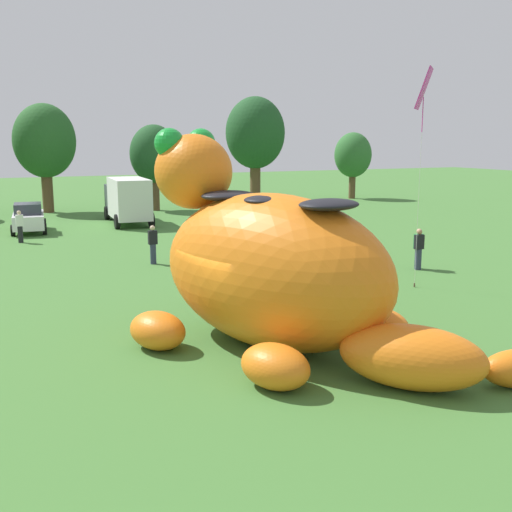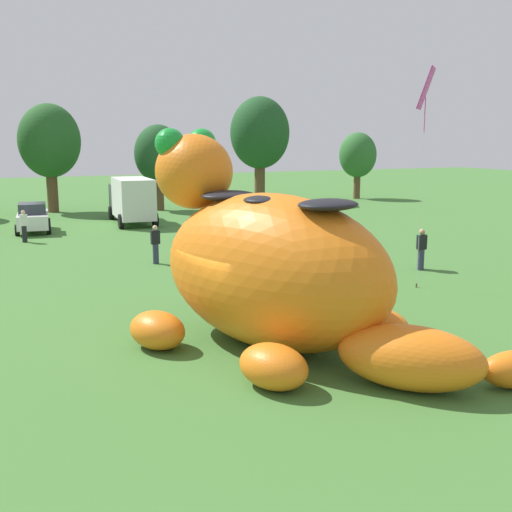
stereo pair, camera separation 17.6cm
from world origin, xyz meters
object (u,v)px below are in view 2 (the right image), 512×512
spectator_far_side (320,243)px  spectator_mid_field (156,245)px  giant_inflatable_creature (273,269)px  spectator_wandering (421,249)px  spectator_by_cars (24,226)px  car_white (33,217)px  tethered_flying_kite (426,92)px  spectator_near_inflatable (421,250)px  box_truck (131,199)px

spectator_far_side → spectator_mid_field: bearing=159.8°
giant_inflatable_creature → spectator_mid_field: 12.11m
giant_inflatable_creature → spectator_wandering: giant_inflatable_creature is taller
spectator_by_cars → car_white: bearing=78.6°
car_white → tethered_flying_kite: tethered_flying_kite is taller
tethered_flying_kite → spectator_wandering: bearing=49.2°
car_white → spectator_wandering: car_white is taller
spectator_far_side → tethered_flying_kite: tethered_flying_kite is taller
spectator_far_side → spectator_wandering: bearing=-45.6°
car_white → spectator_near_inflatable: (13.86, -18.10, -0.01)m
box_truck → spectator_by_cars: size_ratio=3.81×
giant_inflatable_creature → spectator_wandering: bearing=32.6°
tethered_flying_kite → car_white: bearing=119.7°
spectator_mid_field → spectator_wandering: 11.41m
car_white → box_truck: bearing=13.1°
giant_inflatable_creature → spectator_by_cars: size_ratio=5.81×
box_truck → spectator_wandering: (7.78, -19.35, -0.75)m
spectator_by_cars → spectator_wandering: bearing=-43.9°
giant_inflatable_creature → box_truck: giant_inflatable_creature is taller
car_white → tethered_flying_kite: size_ratio=0.54×
car_white → spectator_near_inflatable: car_white is taller
spectator_near_inflatable → spectator_far_side: same height
spectator_near_inflatable → spectator_by_cars: 20.49m
spectator_near_inflatable → spectator_by_cars: bearing=135.5°
spectator_near_inflatable → spectator_by_cars: (-14.62, 14.36, 0.00)m
spectator_near_inflatable → spectator_far_side: 4.46m
spectator_by_cars → giant_inflatable_creature: bearing=-77.0°
spectator_far_side → giant_inflatable_creature: bearing=-125.9°
car_white → spectator_mid_field: size_ratio=2.48×
giant_inflatable_creature → spectator_mid_field: (0.09, 12.04, -1.24)m
spectator_near_inflatable → spectator_mid_field: 11.39m
box_truck → spectator_far_side: 16.89m
giant_inflatable_creature → spectator_wandering: (9.99, 6.39, -1.24)m
car_white → spectator_mid_field: car_white is taller
spectator_far_side → box_truck: bearing=106.2°
car_white → spectator_far_side: size_ratio=2.48×
spectator_near_inflatable → spectator_wandering: size_ratio=1.00×
spectator_wandering → box_truck: bearing=111.9°
box_truck → spectator_wandering: bearing=-68.1°
giant_inflatable_creature → car_white: (-3.99, 24.30, -1.23)m
giant_inflatable_creature → spectator_near_inflatable: bearing=32.1°
car_white → spectator_near_inflatable: size_ratio=2.48×
car_white → spectator_far_side: bearing=-53.5°
car_white → spectator_near_inflatable: bearing=-52.6°
spectator_near_inflatable → spectator_wandering: (0.13, 0.19, 0.00)m
box_truck → spectator_far_side: box_truck is taller
spectator_mid_field → giant_inflatable_creature: bearing=-90.4°
car_white → spectator_wandering: size_ratio=2.48×
car_white → giant_inflatable_creature: bearing=-80.7°
spectator_wandering → spectator_by_cars: bearing=136.1°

